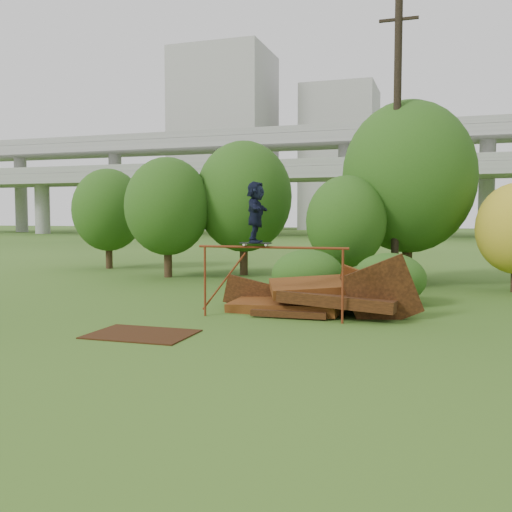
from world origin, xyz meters
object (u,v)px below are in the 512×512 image
(skater, at_px, (256,212))
(flat_plate, at_px, (141,334))
(utility_pole, at_px, (397,142))
(scrap_pile, at_px, (318,298))

(skater, xyz_separation_m, flat_plate, (-1.80, -2.71, -2.74))
(skater, distance_m, utility_pole, 8.73)
(scrap_pile, bearing_deg, flat_plate, -127.49)
(skater, height_order, flat_plate, skater)
(flat_plate, distance_m, utility_pole, 12.70)
(skater, distance_m, flat_plate, 4.25)
(scrap_pile, relative_size, skater, 3.69)
(skater, xyz_separation_m, utility_pole, (2.87, 7.81, 2.62))
(flat_plate, bearing_deg, skater, 56.42)
(skater, bearing_deg, flat_plate, 135.70)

